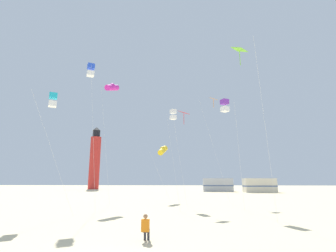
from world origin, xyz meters
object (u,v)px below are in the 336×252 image
(kite_diamond_lime, at_px, (241,56))
(lighthouse_distant, at_px, (95,159))
(kite_box_white, at_px, (173,115))
(kite_tube_gold, at_px, (163,150))
(rv_van_cream, at_px, (260,185))
(kite_box_violet, at_px, (225,106))
(kite_box_cyan, at_px, (53,100))
(kite_diamond_orange, at_px, (213,103))
(rv_van_silver, at_px, (218,185))
(kite_tube_magenta, at_px, (112,87))
(kite_box_blue, at_px, (91,71))
(kite_flyer_standing, at_px, (146,227))
(kite_diamond_scarlet, at_px, (183,116))

(kite_diamond_lime, distance_m, lighthouse_distant, 57.98)
(kite_box_white, relative_size, lighthouse_distant, 0.62)
(kite_diamond_lime, bearing_deg, kite_tube_gold, 112.68)
(kite_diamond_lime, height_order, lighthouse_distant, lighthouse_distant)
(kite_diamond_lime, distance_m, rv_van_cream, 39.84)
(kite_box_violet, distance_m, kite_tube_gold, 11.83)
(kite_diamond_lime, bearing_deg, kite_box_white, 114.20)
(kite_box_white, relative_size, kite_box_violet, 1.06)
(kite_box_violet, bearing_deg, kite_box_cyan, -167.42)
(kite_diamond_orange, distance_m, lighthouse_distant, 45.35)
(lighthouse_distant, height_order, rv_van_cream, lighthouse_distant)
(kite_diamond_orange, height_order, rv_van_silver, kite_diamond_orange)
(kite_diamond_lime, relative_size, rv_van_cream, 1.78)
(kite_box_cyan, xyz_separation_m, rv_van_cream, (26.48, 34.00, -7.57))
(kite_tube_magenta, distance_m, kite_box_blue, 7.49)
(kite_flyer_standing, distance_m, kite_diamond_orange, 23.68)
(kite_tube_magenta, relative_size, kite_tube_gold, 2.04)
(kite_tube_magenta, height_order, kite_diamond_lime, kite_tube_magenta)
(kite_flyer_standing, distance_m, kite_diamond_lime, 12.77)
(kite_flyer_standing, distance_m, kite_tube_gold, 20.85)
(kite_flyer_standing, xyz_separation_m, lighthouse_distant, (-21.51, 55.48, 7.22))
(kite_diamond_scarlet, distance_m, kite_box_violet, 4.18)
(kite_flyer_standing, bearing_deg, kite_box_white, -89.41)
(kite_tube_gold, bearing_deg, kite_box_blue, -118.30)
(kite_box_blue, distance_m, kite_box_cyan, 4.48)
(kite_tube_magenta, bearing_deg, kite_box_white, -6.28)
(lighthouse_distant, bearing_deg, kite_tube_gold, -59.46)
(kite_box_violet, bearing_deg, rv_van_silver, 83.15)
(kite_flyer_standing, xyz_separation_m, kite_diamond_scarlet, (1.91, 12.16, 8.11))
(kite_tube_magenta, bearing_deg, rv_van_silver, 59.84)
(kite_box_blue, height_order, kite_tube_gold, kite_box_blue)
(kite_box_white, bearing_deg, kite_diamond_scarlet, -73.33)
(kite_box_violet, xyz_separation_m, kite_diamond_lime, (0.18, -6.02, 1.77))
(kite_box_white, bearing_deg, rv_van_cream, 56.52)
(kite_tube_gold, relative_size, rv_van_cream, 1.06)
(kite_box_cyan, distance_m, rv_van_silver, 42.49)
(kite_box_violet, distance_m, kite_box_cyan, 14.81)
(kite_box_violet, bearing_deg, rv_van_cream, 68.65)
(kite_diamond_orange, bearing_deg, lighthouse_distant, 127.55)
(kite_diamond_lime, xyz_separation_m, lighthouse_distant, (-27.41, 51.00, -3.18))
(kite_tube_magenta, relative_size, kite_box_white, 1.37)
(kite_diamond_lime, relative_size, rv_van_silver, 1.79)
(rv_van_cream, bearing_deg, kite_box_violet, -115.84)
(kite_box_white, relative_size, kite_diamond_orange, 0.79)
(kite_box_white, relative_size, kite_box_blue, 0.80)
(rv_van_cream, bearing_deg, lighthouse_distant, 155.63)
(kite_box_white, relative_size, rv_van_silver, 1.58)
(kite_box_white, relative_size, kite_diamond_lime, 0.88)
(kite_flyer_standing, bearing_deg, rv_van_silver, -98.73)
(kite_box_blue, distance_m, rv_van_silver, 40.66)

